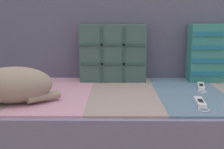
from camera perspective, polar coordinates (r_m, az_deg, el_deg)
name	(u,v)px	position (r m, az deg, el deg)	size (l,w,h in m)	color
couch	(154,120)	(1.58, 8.48, -9.16)	(2.20, 0.89, 0.34)	gray
sofa_backrest	(148,38)	(1.86, 7.30, 7.35)	(2.15, 0.14, 0.50)	#514C60
throw_pillow_quilted	(113,53)	(1.71, 0.18, 4.39)	(0.39, 0.14, 0.34)	#38514C
throw_pillow_striped	(221,53)	(1.83, 21.27, 4.12)	(0.39, 0.14, 0.34)	#337A70
sleeping_cat	(10,86)	(1.35, -20.01, -2.21)	(0.41, 0.26, 0.17)	gray
game_remote_near	(200,103)	(1.32, 17.50, -5.50)	(0.06, 0.19, 0.02)	white
game_remote_far	(201,87)	(1.62, 17.66, -2.37)	(0.09, 0.20, 0.02)	white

